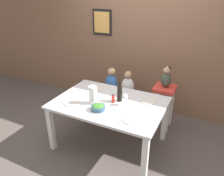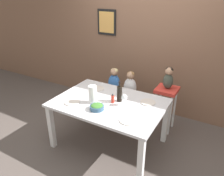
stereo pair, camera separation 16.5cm
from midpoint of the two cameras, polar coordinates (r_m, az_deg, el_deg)
The scene contains 18 objects.
ground_plane at distance 3.46m, azimuth 0.74°, elevation -14.23°, with size 14.00×14.00×0.00m, color #564C47.
wall_back at distance 4.00m, azimuth 10.43°, elevation 12.52°, with size 10.00×0.09×2.70m.
dining_table at distance 3.09m, azimuth 0.81°, elevation -5.06°, with size 1.51×1.06×0.72m.
chair_far_left at distance 3.99m, azimuth 1.73°, elevation -2.09°, with size 0.39×0.41×0.44m.
chair_far_center at distance 3.87m, azimuth 5.84°, elevation -3.13°, with size 0.39×0.41×0.44m.
chair_right_highchair at distance 3.60m, azimuth 15.22°, elevation -2.53°, with size 0.33×0.35×0.74m.
person_child_left at distance 3.86m, azimuth 1.79°, elevation 1.74°, with size 0.23×0.19×0.46m.
person_child_center at distance 3.74m, azimuth 6.03°, elevation 0.79°, with size 0.23×0.19×0.46m.
person_baby_right at distance 3.46m, azimuth 15.87°, elevation 2.64°, with size 0.16×0.13×0.35m.
wine_bottle at distance 3.02m, azimuth 3.53°, elevation -1.43°, with size 0.07×0.07×0.30m.
paper_towel_roll at distance 2.98m, azimuth -3.50°, elevation -1.68°, with size 0.11×0.11×0.25m.
wine_glass_near at distance 2.92m, azimuth 4.85°, elevation -2.51°, with size 0.08×0.08×0.17m.
salad_bowl_large at distance 2.85m, azimuth -2.31°, elevation -4.96°, with size 0.19×0.19×0.08m.
dinner_plate_front_left at distance 3.06m, azimuth -8.85°, elevation -3.73°, with size 0.21×0.21×0.01m.
dinner_plate_back_left at distance 3.43m, azimuth -2.49°, elevation -0.17°, with size 0.21×0.21×0.01m.
dinner_plate_back_right at distance 3.08m, azimuth 10.92°, elevation -3.70°, with size 0.21×0.21×0.01m.
dinner_plate_front_right at distance 2.65m, azimuth 6.05°, elevation -8.47°, with size 0.21×0.21×0.01m.
condiment_bottle_hot_sauce at distance 3.00m, azimuth 1.78°, elevation -2.75°, with size 0.04×0.04×0.13m.
Camera 2 is at (1.36, -2.31, 2.18)m, focal length 35.00 mm.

